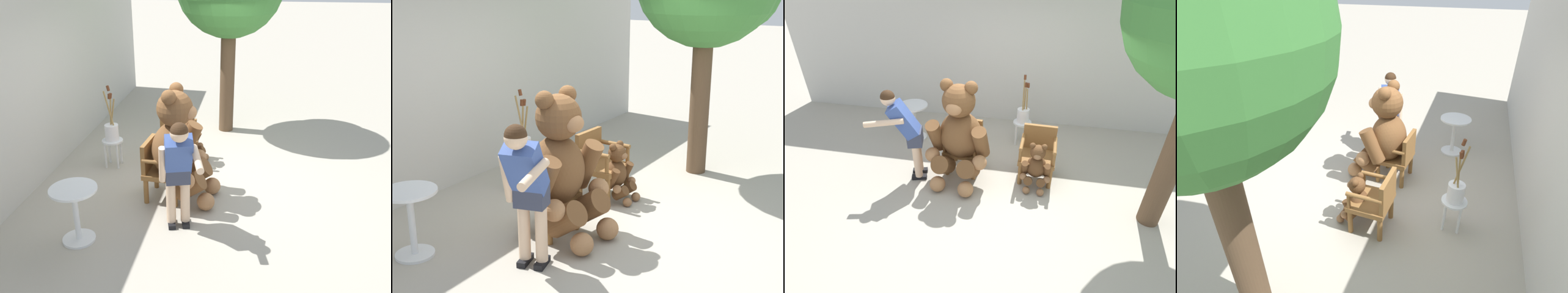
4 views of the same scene
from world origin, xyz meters
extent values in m
plane|color=#A8A091|center=(0.00, 0.00, 0.00)|extent=(60.00, 60.00, 0.00)
cube|color=beige|center=(0.00, 2.40, 1.40)|extent=(10.00, 0.16, 2.80)
cube|color=brown|center=(-0.60, 0.35, 0.41)|extent=(0.60, 0.57, 0.07)
cylinder|color=brown|center=(-0.85, 0.16, 0.18)|extent=(0.07, 0.07, 0.37)
cylinder|color=brown|center=(-0.39, 0.12, 0.18)|extent=(0.07, 0.07, 0.37)
cylinder|color=brown|center=(-0.81, 0.58, 0.18)|extent=(0.07, 0.07, 0.37)
cylinder|color=brown|center=(-0.35, 0.54, 0.18)|extent=(0.07, 0.07, 0.37)
cube|color=brown|center=(-0.58, 0.58, 0.65)|extent=(0.52, 0.11, 0.42)
cylinder|color=brown|center=(-0.85, 0.37, 0.66)|extent=(0.10, 0.48, 0.06)
cylinder|color=brown|center=(-0.87, 0.16, 0.55)|extent=(0.05, 0.05, 0.22)
cylinder|color=brown|center=(-0.35, 0.33, 0.66)|extent=(0.10, 0.48, 0.06)
cylinder|color=brown|center=(-0.37, 0.12, 0.55)|extent=(0.05, 0.05, 0.22)
cube|color=brown|center=(0.60, 0.35, 0.41)|extent=(0.58, 0.54, 0.07)
cylinder|color=brown|center=(0.36, 0.15, 0.18)|extent=(0.07, 0.07, 0.37)
cylinder|color=brown|center=(0.82, 0.13, 0.18)|extent=(0.07, 0.07, 0.37)
cylinder|color=brown|center=(0.38, 0.57, 0.18)|extent=(0.07, 0.07, 0.37)
cylinder|color=brown|center=(0.84, 0.55, 0.18)|extent=(0.07, 0.07, 0.37)
cube|color=brown|center=(0.61, 0.58, 0.65)|extent=(0.52, 0.08, 0.42)
cylinder|color=brown|center=(0.35, 0.36, 0.66)|extent=(0.08, 0.48, 0.06)
cylinder|color=brown|center=(0.34, 0.15, 0.55)|extent=(0.05, 0.05, 0.22)
cylinder|color=brown|center=(0.85, 0.34, 0.66)|extent=(0.08, 0.48, 0.06)
cylinder|color=brown|center=(0.84, 0.13, 0.55)|extent=(0.05, 0.05, 0.22)
ellipsoid|color=brown|center=(-0.60, 0.23, 0.75)|extent=(0.72, 0.62, 0.77)
sphere|color=brown|center=(-0.60, 0.19, 1.35)|extent=(0.49, 0.49, 0.49)
ellipsoid|color=#A47148|center=(-0.62, -0.01, 1.31)|extent=(0.25, 0.20, 0.18)
sphere|color=black|center=(-0.62, -0.01, 1.32)|extent=(0.07, 0.07, 0.07)
sphere|color=brown|center=(-0.79, 0.23, 1.55)|extent=(0.19, 0.19, 0.19)
sphere|color=brown|center=(-0.42, 0.20, 1.55)|extent=(0.19, 0.19, 0.19)
cylinder|color=brown|center=(-0.97, 0.13, 0.75)|extent=(0.26, 0.45, 0.58)
sphere|color=#A47148|center=(-1.00, -0.02, 0.49)|extent=(0.23, 0.23, 0.23)
cylinder|color=brown|center=(-0.25, 0.07, 0.75)|extent=(0.26, 0.45, 0.58)
sphere|color=#A47148|center=(-0.25, -0.08, 0.49)|extent=(0.23, 0.23, 0.23)
cylinder|color=brown|center=(-0.83, -0.03, 0.33)|extent=(0.33, 0.50, 0.46)
sphere|color=#A47148|center=(-0.87, -0.26, 0.12)|extent=(0.25, 0.25, 0.25)
cylinder|color=brown|center=(-0.42, -0.07, 0.33)|extent=(0.33, 0.50, 0.46)
sphere|color=#A47148|center=(-0.42, -0.30, 0.12)|extent=(0.25, 0.25, 0.25)
ellipsoid|color=brown|center=(0.60, 0.17, 0.35)|extent=(0.33, 0.28, 0.36)
sphere|color=brown|center=(0.60, 0.15, 0.63)|extent=(0.23, 0.23, 0.23)
ellipsoid|color=#8C603D|center=(0.60, 0.06, 0.61)|extent=(0.11, 0.09, 0.08)
sphere|color=black|center=(0.60, 0.06, 0.62)|extent=(0.03, 0.03, 0.03)
sphere|color=brown|center=(0.51, 0.17, 0.73)|extent=(0.09, 0.09, 0.09)
sphere|color=brown|center=(0.69, 0.16, 0.73)|extent=(0.09, 0.09, 0.09)
cylinder|color=brown|center=(0.43, 0.12, 0.35)|extent=(0.11, 0.20, 0.27)
sphere|color=#8C603D|center=(0.42, 0.05, 0.23)|extent=(0.11, 0.11, 0.11)
cylinder|color=brown|center=(0.77, 0.10, 0.35)|extent=(0.11, 0.20, 0.27)
sphere|color=#8C603D|center=(0.77, 0.03, 0.23)|extent=(0.11, 0.11, 0.11)
cylinder|color=brown|center=(0.50, 0.04, 0.15)|extent=(0.14, 0.23, 0.21)
sphere|color=#8C603D|center=(0.48, -0.07, 0.06)|extent=(0.12, 0.12, 0.12)
cylinder|color=brown|center=(0.69, 0.03, 0.15)|extent=(0.14, 0.23, 0.21)
sphere|color=#8C603D|center=(0.70, -0.07, 0.06)|extent=(0.12, 0.12, 0.12)
cube|color=black|center=(-1.31, 0.13, 0.03)|extent=(0.26, 0.15, 0.06)
cylinder|color=beige|center=(-1.31, 0.13, 0.47)|extent=(0.12, 0.12, 0.82)
cube|color=black|center=(-1.26, -0.05, 0.03)|extent=(0.26, 0.15, 0.06)
cylinder|color=beige|center=(-1.26, -0.05, 0.47)|extent=(0.12, 0.12, 0.82)
cube|color=#33384C|center=(-1.28, 0.04, 0.75)|extent=(0.29, 0.35, 0.24)
cube|color=#385199|center=(-1.41, 0.01, 1.06)|extent=(0.51, 0.43, 0.57)
sphere|color=beige|center=(-1.58, -0.04, 1.40)|extent=(0.21, 0.21, 0.21)
sphere|color=#382314|center=(-1.58, -0.04, 1.42)|extent=(0.21, 0.21, 0.21)
cylinder|color=beige|center=(-1.60, -0.24, 1.11)|extent=(0.57, 0.23, 0.12)
cylinder|color=beige|center=(-1.46, 0.19, 0.94)|extent=(0.22, 0.14, 0.51)
cylinder|color=silver|center=(0.28, 1.40, 0.45)|extent=(0.34, 0.34, 0.03)
cylinder|color=silver|center=(0.38, 1.50, 0.22)|extent=(0.04, 0.04, 0.43)
cylinder|color=silver|center=(0.18, 1.50, 0.22)|extent=(0.04, 0.04, 0.43)
cylinder|color=silver|center=(0.38, 1.30, 0.22)|extent=(0.04, 0.04, 0.43)
cylinder|color=silver|center=(0.18, 1.30, 0.22)|extent=(0.04, 0.04, 0.43)
cylinder|color=white|center=(0.28, 1.40, 0.59)|extent=(0.22, 0.22, 0.26)
cylinder|color=#997A47|center=(0.26, 1.40, 0.91)|extent=(0.04, 0.17, 0.74)
cylinder|color=#592D19|center=(0.26, 1.40, 1.33)|extent=(0.05, 0.06, 0.09)
cylinder|color=#997A47|center=(0.29, 1.40, 0.84)|extent=(0.03, 0.06, 0.61)
cylinder|color=#592D19|center=(0.29, 1.40, 1.19)|extent=(0.04, 0.05, 0.08)
cylinder|color=#997A47|center=(0.33, 1.40, 0.84)|extent=(0.04, 0.13, 0.60)
cylinder|color=#592D19|center=(0.33, 1.40, 1.19)|extent=(0.05, 0.06, 0.09)
cylinder|color=silver|center=(-1.79, 1.19, 0.70)|extent=(0.56, 0.56, 0.03)
cylinder|color=silver|center=(-1.79, 1.19, 0.34)|extent=(0.07, 0.07, 0.69)
cylinder|color=silver|center=(-1.79, 1.19, 0.01)|extent=(0.40, 0.40, 0.03)
cylinder|color=brown|center=(2.18, -0.30, 1.12)|extent=(0.28, 0.28, 2.25)
camera|label=1|loc=(-5.97, -0.85, 3.18)|focal=40.00mm
camera|label=2|loc=(-5.09, -2.98, 2.71)|focal=50.00mm
camera|label=3|loc=(0.49, -3.72, 3.17)|focal=28.00mm
camera|label=4|loc=(3.59, 1.40, 3.08)|focal=28.00mm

